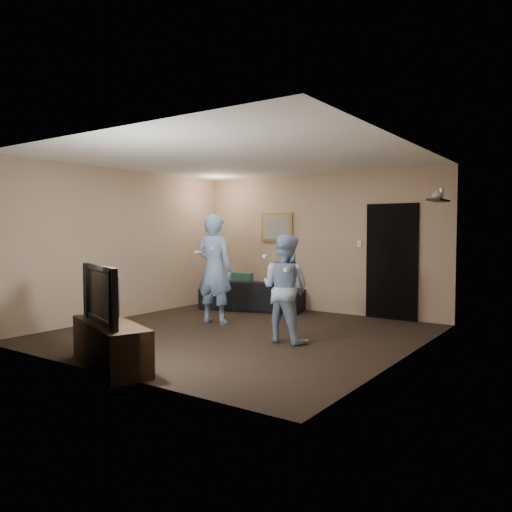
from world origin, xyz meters
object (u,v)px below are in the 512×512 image
Objects in this scene: tv_console at (111,345)px; television at (110,294)px; wii_player_left at (214,269)px; wii_player_right at (285,288)px; sofa at (253,295)px.

television is (0.00, 0.00, 0.58)m from tv_console.
wii_player_left reaches higher than tv_console.
television is 2.42m from wii_player_right.
television is 0.76× the size of wii_player_right.
tv_console is 2.92m from wii_player_left.
tv_console is 1.29× the size of television.
tv_console is at bearing -112.73° from wii_player_right.
wii_player_left is (-0.75, 2.74, 0.07)m from television.
wii_player_right is (0.93, 2.23, -0.09)m from television.
wii_player_left reaches higher than television.
television is 0.62× the size of wii_player_left.
wii_player_left reaches higher than sofa.
wii_player_right is at bearing 88.84° from tv_console.
television is (1.05, -4.25, 0.54)m from sofa.
sofa is at bearing 101.03° from wii_player_left.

